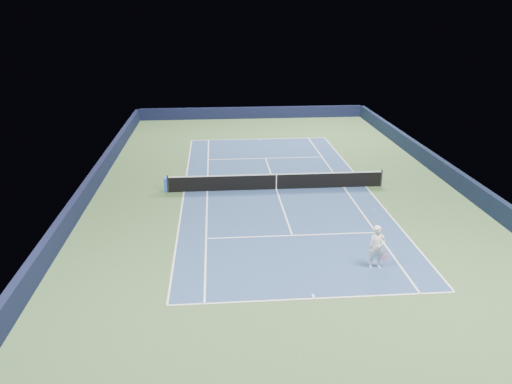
{
  "coord_description": "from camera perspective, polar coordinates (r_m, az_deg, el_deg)",
  "views": [
    {
      "loc": [
        -3.51,
        -27.78,
        10.4
      ],
      "look_at": [
        -1.47,
        -3.0,
        1.0
      ],
      "focal_mm": 35.0,
      "sensor_mm": 36.0,
      "label": 1
    }
  ],
  "objects": [
    {
      "name": "center_mark_far",
      "position": [
        41.01,
        0.35,
        6.03
      ],
      "size": [
        0.08,
        0.3,
        0.0
      ],
      "primitive_type": "cube",
      "color": "white",
      "rests_on": "ground"
    },
    {
      "name": "wall_right",
      "position": [
        32.77,
        21.49,
        1.74
      ],
      "size": [
        0.35,
        40.0,
        1.1
      ],
      "primitive_type": "cube",
      "color": "black",
      "rests_on": "ground"
    },
    {
      "name": "center_service_line",
      "position": [
        29.86,
        2.33,
        0.33
      ],
      "size": [
        0.08,
        12.8,
        0.0
      ],
      "primitive_type": "cube",
      "color": "white",
      "rests_on": "ground"
    },
    {
      "name": "wall_left",
      "position": [
        30.37,
        -18.38,
        0.69
      ],
      "size": [
        0.35,
        40.0,
        1.1
      ],
      "primitive_type": "cube",
      "color": "#101532",
      "rests_on": "ground"
    },
    {
      "name": "tennis_net",
      "position": [
        29.7,
        2.34,
        1.23
      ],
      "size": [
        12.9,
        0.1,
        1.07
      ],
      "color": "black",
      "rests_on": "ground"
    },
    {
      "name": "sideline_singles_right",
      "position": [
        30.62,
        9.99,
        0.55
      ],
      "size": [
        0.08,
        23.77,
        0.0
      ],
      "primitive_type": "cube",
      "color": "white",
      "rests_on": "ground"
    },
    {
      "name": "tennis_player",
      "position": [
        21.38,
        13.66,
        -6.16
      ],
      "size": [
        0.84,
        1.28,
        2.23
      ],
      "color": "white",
      "rests_on": "ground"
    },
    {
      "name": "baseline_near",
      "position": [
        19.31,
        6.66,
        -12.0
      ],
      "size": [
        10.97,
        0.08,
        0.0
      ],
      "primitive_type": "cube",
      "color": "white",
      "rests_on": "ground"
    },
    {
      "name": "service_line_far",
      "position": [
        35.89,
        1.1,
        3.88
      ],
      "size": [
        8.23,
        0.08,
        0.0
      ],
      "primitive_type": "cube",
      "color": "white",
      "rests_on": "ground"
    },
    {
      "name": "sponsor_cube",
      "position": [
        29.88,
        -9.98,
        0.86
      ],
      "size": [
        0.59,
        0.49,
        0.83
      ],
      "color": "blue",
      "rests_on": "ground"
    },
    {
      "name": "court_surface",
      "position": [
        29.87,
        2.33,
        0.32
      ],
      "size": [
        10.97,
        23.77,
        0.01
      ],
      "primitive_type": "cube",
      "color": "navy",
      "rests_on": "ground"
    },
    {
      "name": "wall_far",
      "position": [
        48.74,
        -0.5,
        9.05
      ],
      "size": [
        22.0,
        0.35,
        1.1
      ],
      "primitive_type": "cube",
      "color": "black",
      "rests_on": "ground"
    },
    {
      "name": "sideline_singles_left",
      "position": [
        29.66,
        -5.59,
        0.1
      ],
      "size": [
        0.08,
        23.77,
        0.0
      ],
      "primitive_type": "cube",
      "color": "white",
      "rests_on": "ground"
    },
    {
      "name": "center_mark_near",
      "position": [
        19.43,
        6.58,
        -11.76
      ],
      "size": [
        0.08,
        0.3,
        0.0
      ],
      "primitive_type": "cube",
      "color": "white",
      "rests_on": "ground"
    },
    {
      "name": "sideline_doubles_right",
      "position": [
        30.99,
        12.45,
        0.61
      ],
      "size": [
        0.08,
        23.77,
        0.0
      ],
      "primitive_type": "cube",
      "color": "white",
      "rests_on": "ground"
    },
    {
      "name": "baseline_far",
      "position": [
        41.15,
        0.33,
        6.08
      ],
      "size": [
        10.97,
        0.08,
        0.0
      ],
      "primitive_type": "cube",
      "color": "white",
      "rests_on": "ground"
    },
    {
      "name": "ground",
      "position": [
        29.87,
        2.33,
        0.31
      ],
      "size": [
        40.0,
        40.0,
        0.0
      ],
      "primitive_type": "plane",
      "color": "#37552E",
      "rests_on": "ground"
    },
    {
      "name": "service_line_near",
      "position": [
        24.03,
        4.17,
        -4.97
      ],
      "size": [
        8.23,
        0.08,
        0.0
      ],
      "primitive_type": "cube",
      "color": "white",
      "rests_on": "ground"
    },
    {
      "name": "sideline_doubles_left",
      "position": [
        29.72,
        -8.23,
        0.02
      ],
      "size": [
        0.08,
        23.77,
        0.0
      ],
      "primitive_type": "cube",
      "color": "white",
      "rests_on": "ground"
    }
  ]
}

